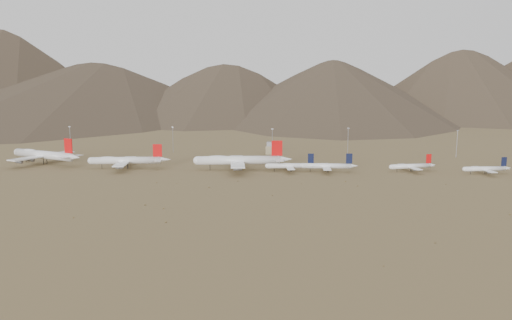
# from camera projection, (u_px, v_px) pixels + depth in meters

# --- Properties ---
(ground) EXTENTS (3000.00, 3000.00, 0.00)m
(ground) POSITION_uv_depth(u_px,v_px,m) (215.00, 176.00, 373.77)
(ground) COLOR olive
(ground) RESTS_ON ground
(mountain_ridge) EXTENTS (4400.00, 1000.00, 300.00)m
(mountain_ridge) POSITION_uv_depth(u_px,v_px,m) (287.00, 49.00, 1232.84)
(mountain_ridge) COLOR brown
(mountain_ridge) RESTS_ON ground
(widebody_west) EXTENTS (76.00, 60.83, 23.76)m
(widebody_west) POSITION_uv_depth(u_px,v_px,m) (44.00, 155.00, 428.13)
(widebody_west) COLOR white
(widebody_west) RESTS_ON ground
(widebody_centre) EXTENTS (66.53, 51.98, 19.92)m
(widebody_centre) POSITION_uv_depth(u_px,v_px,m) (126.00, 160.00, 406.12)
(widebody_centre) COLOR white
(widebody_centre) RESTS_ON ground
(widebody_east) EXTENTS (79.00, 61.70, 23.65)m
(widebody_east) POSITION_uv_depth(u_px,v_px,m) (239.00, 160.00, 399.05)
(widebody_east) COLOR white
(widebody_east) RESTS_ON ground
(narrowbody_a) EXTENTS (42.74, 31.16, 14.19)m
(narrowbody_a) POSITION_uv_depth(u_px,v_px,m) (291.00, 166.00, 393.74)
(narrowbody_a) COLOR white
(narrowbody_a) RESTS_ON ground
(narrowbody_b) EXTENTS (44.96, 32.29, 14.83)m
(narrowbody_b) POSITION_uv_depth(u_px,v_px,m) (328.00, 166.00, 391.34)
(narrowbody_b) COLOR white
(narrowbody_b) RESTS_ON ground
(narrowbody_c) EXTENTS (38.84, 29.03, 13.40)m
(narrowbody_c) POSITION_uv_depth(u_px,v_px,m) (412.00, 166.00, 393.42)
(narrowbody_c) COLOR white
(narrowbody_c) RESTS_ON ground
(narrowbody_d) EXTENTS (38.86, 28.56, 13.02)m
(narrowbody_d) POSITION_uv_depth(u_px,v_px,m) (486.00, 169.00, 382.35)
(narrowbody_d) COLOR white
(narrowbody_d) RESTS_ON ground
(control_tower) EXTENTS (8.00, 8.00, 12.00)m
(control_tower) POSITION_uv_depth(u_px,v_px,m) (270.00, 149.00, 487.05)
(control_tower) COLOR tan
(control_tower) RESTS_ON ground
(mast_far_west) EXTENTS (2.00, 0.60, 25.70)m
(mast_far_west) POSITION_uv_depth(u_px,v_px,m) (70.00, 138.00, 504.36)
(mast_far_west) COLOR gray
(mast_far_west) RESTS_ON ground
(mast_west) EXTENTS (2.00, 0.60, 25.70)m
(mast_west) POSITION_uv_depth(u_px,v_px,m) (173.00, 138.00, 498.93)
(mast_west) COLOR gray
(mast_west) RESTS_ON ground
(mast_centre) EXTENTS (2.00, 0.60, 25.70)m
(mast_centre) POSITION_uv_depth(u_px,v_px,m) (272.00, 140.00, 479.73)
(mast_centre) COLOR gray
(mast_centre) RESTS_ON ground
(mast_east) EXTENTS (2.00, 0.60, 25.70)m
(mast_east) POSITION_uv_depth(u_px,v_px,m) (348.00, 139.00, 487.95)
(mast_east) COLOR gray
(mast_east) RESTS_ON ground
(mast_far_east) EXTENTS (2.00, 0.60, 25.70)m
(mast_far_east) POSITION_uv_depth(u_px,v_px,m) (457.00, 142.00, 464.69)
(mast_far_east) COLOR gray
(mast_far_east) RESTS_ON ground
(desert_scrub) EXTENTS (408.01, 164.10, 0.85)m
(desert_scrub) POSITION_uv_depth(u_px,v_px,m) (215.00, 197.00, 304.71)
(desert_scrub) COLOR brown
(desert_scrub) RESTS_ON ground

